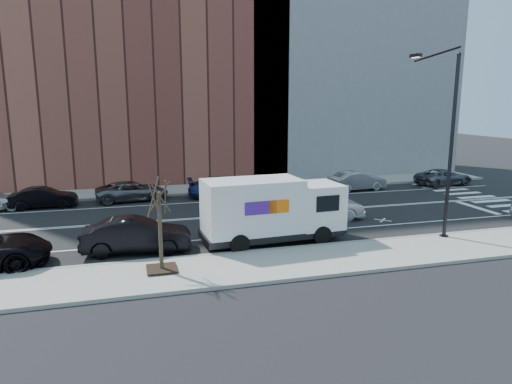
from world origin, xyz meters
TOP-DOWN VIEW (x-y plane):
  - ground at (0.00, 0.00)m, footprint 120.00×120.00m
  - sidewalk_near at (0.00, -8.80)m, footprint 44.00×3.60m
  - sidewalk_far at (0.00, 8.80)m, footprint 44.00×3.60m
  - curb_near at (0.00, -7.00)m, footprint 44.00×0.25m
  - curb_far at (0.00, 7.00)m, footprint 44.00×0.25m
  - crosswalk at (16.00, 0.00)m, footprint 3.00×14.00m
  - road_markings at (0.00, 0.00)m, footprint 40.00×8.60m
  - bldg_brick at (-8.00, 15.60)m, footprint 26.00×10.00m
  - bldg_concrete at (12.00, 15.60)m, footprint 20.00×10.00m
  - streetlight at (7.00, -6.91)m, footprint 0.44×4.02m
  - street_tree at (-7.00, -8.40)m, footprint 1.20×1.20m
  - fedex_van at (-1.50, -5.60)m, footprint 7.10×2.84m
  - far_parked_b at (-13.54, 5.39)m, footprint 4.11×1.51m
  - far_parked_c at (-8.00, 6.09)m, footprint 5.10×2.76m
  - far_parked_d at (-1.69, 5.56)m, footprint 5.15×2.39m
  - far_parked_e at (3.40, 5.45)m, footprint 4.49×1.92m
  - far_parked_f at (8.90, 5.36)m, footprint 4.71×2.09m
  - far_parked_g at (16.80, 5.47)m, footprint 5.04×2.78m
  - driving_sedan at (2.61, -2.24)m, footprint 4.87×1.95m
  - near_parked_rear_a at (-7.88, -5.39)m, footprint 5.02×2.18m

SIDE VIEW (x-z plane):
  - ground at x=0.00m, z-range 0.00..0.00m
  - crosswalk at x=16.00m, z-range 0.00..0.01m
  - road_markings at x=0.00m, z-range 0.00..0.01m
  - sidewalk_near at x=0.00m, z-range 0.00..0.15m
  - sidewalk_far at x=0.00m, z-range 0.00..0.15m
  - curb_near at x=0.00m, z-range 0.00..0.17m
  - curb_far at x=0.00m, z-range 0.00..0.17m
  - far_parked_g at x=16.80m, z-range 0.00..1.34m
  - far_parked_b at x=-13.54m, z-range 0.00..1.34m
  - far_parked_c at x=-8.00m, z-range 0.00..1.36m
  - far_parked_d at x=-1.69m, z-range 0.00..1.45m
  - far_parked_f at x=8.90m, z-range 0.00..1.50m
  - far_parked_e at x=3.40m, z-range 0.00..1.51m
  - driving_sedan at x=2.61m, z-range 0.00..1.57m
  - near_parked_rear_a at x=-7.88m, z-range 0.00..1.60m
  - street_tree at x=-7.00m, z-range -0.42..3.33m
  - fedex_van at x=-1.50m, z-range 0.08..3.26m
  - streetlight at x=7.00m, z-range 0.41..9.75m
  - bldg_brick at x=-8.00m, z-range 0.00..22.00m
  - bldg_concrete at x=12.00m, z-range 0.00..26.00m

